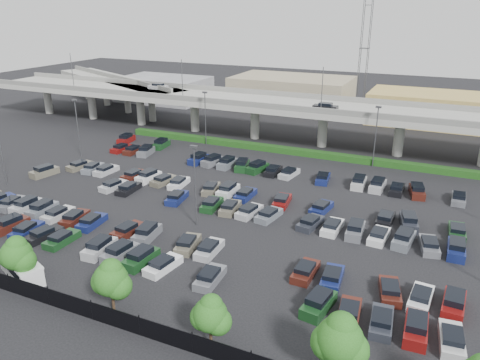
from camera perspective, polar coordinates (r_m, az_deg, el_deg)
The scene contains 11 objects.
ground at distance 65.09m, azimuth -1.84°, elevation -2.67°, with size 280.00×280.00×0.00m, color black.
overpass at distance 91.54m, azimuth 6.99°, elevation 8.67°, with size 150.00×13.00×15.80m.
on_ramp at distance 126.03m, azimuth -14.80°, elevation 11.38°, with size 50.93×30.13×8.80m.
hedge at distance 86.63m, azimuth 5.52°, elevation 3.65°, with size 66.00×1.60×1.10m, color #163B11.
fence at distance 44.55m, azimuth -18.64°, elevation -14.53°, with size 70.00×0.10×2.00m.
tree_row at distance 43.57m, azimuth -16.97°, elevation -11.07°, with size 65.07×3.66×5.94m.
shuttle_bus at distance 52.31m, azimuth -25.12°, elevation -9.59°, with size 6.90×4.55×2.10m.
parked_cars at distance 62.51m, azimuth -3.87°, elevation -3.11°, with size 62.91×41.63×1.67m.
light_poles at distance 66.40m, azimuth -4.33°, elevation 3.50°, with size 66.90×48.38×10.30m.
distant_buildings at distance 118.22m, azimuth 17.38°, elevation 9.01°, with size 138.00×24.00×9.00m.
comm_tower at distance 129.85m, azimuth 14.98°, elevation 15.53°, with size 2.40×2.40×30.00m.
Camera 1 is at (26.74, -53.44, 25.80)m, focal length 35.00 mm.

